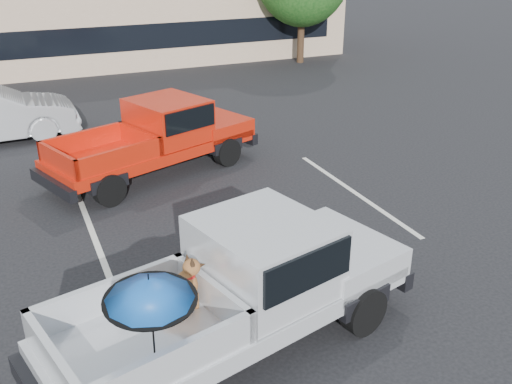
% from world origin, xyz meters
% --- Properties ---
extents(ground, '(90.00, 90.00, 0.00)m').
position_xyz_m(ground, '(0.00, 0.00, 0.00)').
color(ground, black).
rests_on(ground, ground).
extents(stripe_left, '(0.12, 5.00, 0.01)m').
position_xyz_m(stripe_left, '(-3.00, 2.00, 0.00)').
color(stripe_left, silver).
rests_on(stripe_left, ground).
extents(stripe_right, '(0.12, 5.00, 0.01)m').
position_xyz_m(stripe_right, '(3.00, 2.00, 0.00)').
color(stripe_right, silver).
rests_on(stripe_right, ground).
extents(silver_pickup, '(6.00, 3.29, 2.06)m').
position_xyz_m(silver_pickup, '(-1.37, -1.94, 1.05)').
color(silver_pickup, black).
rests_on(silver_pickup, ground).
extents(red_pickup, '(5.85, 3.71, 1.82)m').
position_xyz_m(red_pickup, '(-0.67, 5.21, 1.00)').
color(red_pickup, black).
rests_on(red_pickup, ground).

